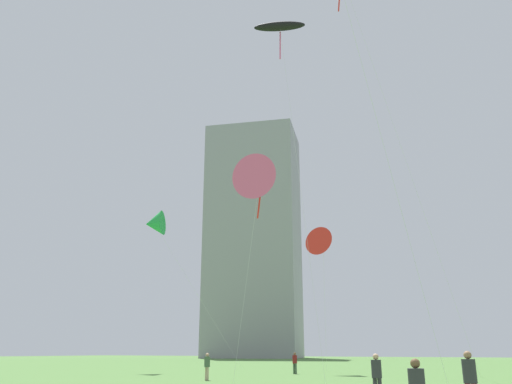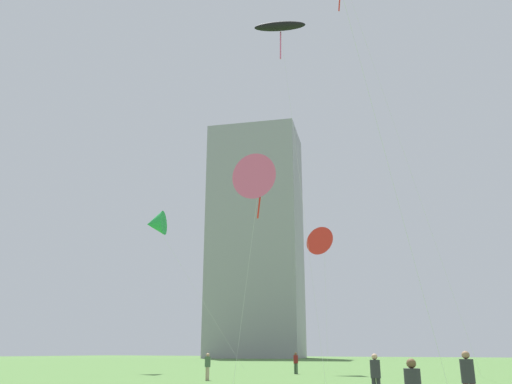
# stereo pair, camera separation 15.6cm
# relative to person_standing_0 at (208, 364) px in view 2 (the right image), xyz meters

# --- Properties ---
(person_standing_0) EXTENTS (0.36, 0.36, 1.61)m
(person_standing_0) POSITION_rel_person_standing_0_xyz_m (0.00, 0.00, 0.00)
(person_standing_0) COLOR tan
(person_standing_0) RESTS_ON ground
(person_standing_1) EXTENTS (0.39, 0.39, 1.75)m
(person_standing_1) POSITION_rel_person_standing_0_xyz_m (16.80, -11.33, 0.08)
(person_standing_1) COLOR maroon
(person_standing_1) RESTS_ON ground
(person_standing_2) EXTENTS (0.36, 0.36, 1.62)m
(person_standing_2) POSITION_rel_person_standing_0_xyz_m (0.98, 10.96, 0.01)
(person_standing_2) COLOR #3F593F
(person_standing_2) RESTS_ON ground
(person_standing_4) EXTENTS (0.37, 0.37, 1.65)m
(person_standing_4) POSITION_rel_person_standing_0_xyz_m (13.28, -8.72, 0.02)
(person_standing_4) COLOR #2D2D33
(person_standing_4) RESTS_ON ground
(kite_flying_2) EXTENTS (5.97, 10.63, 14.73)m
(kite_flying_2) POSITION_rel_person_standing_0_xyz_m (-12.96, 9.57, 12.55)
(kite_flying_2) COLOR silver
(kite_flying_2) RESTS_ON ground
(kite_flying_3) EXTENTS (3.38, 5.97, 12.25)m
(kite_flying_3) POSITION_rel_person_standing_0_xyz_m (2.47, 14.29, 9.86)
(kite_flying_3) COLOR silver
(kite_flying_3) RESTS_ON ground
(kite_flying_4) EXTENTS (5.39, 4.05, 25.93)m
(kite_flying_4) POSITION_rel_person_standing_0_xyz_m (4.42, 2.04, 24.19)
(kite_flying_4) COLOR silver
(kite_flying_4) RESTS_ON ground
(kite_flying_5) EXTENTS (3.47, 2.41, 12.97)m
(kite_flying_5) POSITION_rel_person_standing_0_xyz_m (5.03, -2.40, 10.63)
(kite_flying_5) COLOR silver
(kite_flying_5) RESTS_ON ground
(distant_highrise_1) EXTENTS (26.74, 23.27, 58.83)m
(distant_highrise_1) POSITION_rel_person_standing_0_xyz_m (-45.11, 87.63, 28.49)
(distant_highrise_1) COLOR #939399
(distant_highrise_1) RESTS_ON ground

